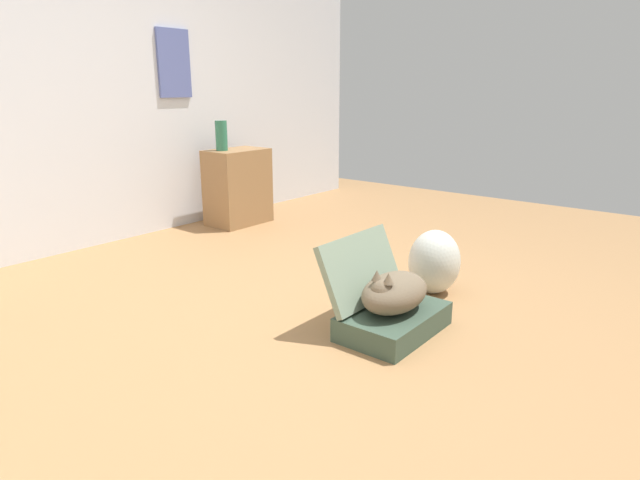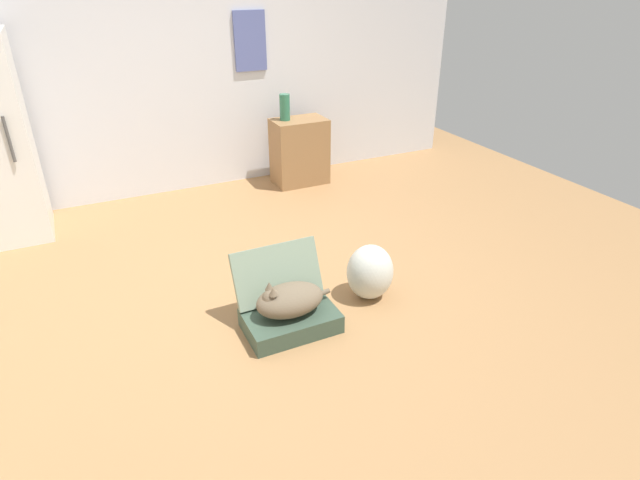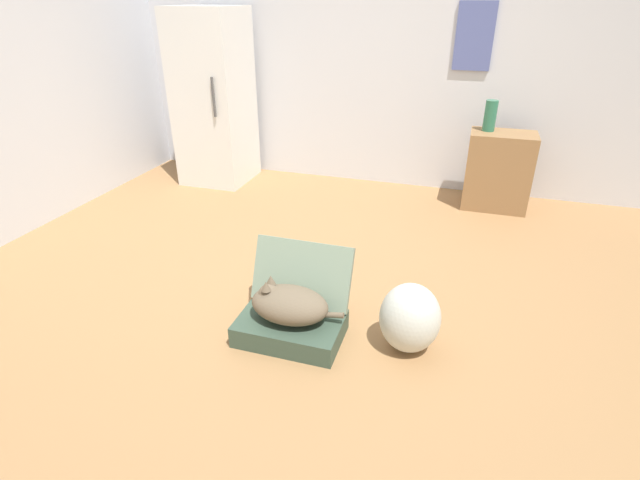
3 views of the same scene
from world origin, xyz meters
name	(u,v)px [view 2 (image 2 of 3)]	position (x,y,z in m)	size (l,w,h in m)	color
ground_plane	(250,295)	(0.00, 0.00, 0.00)	(7.68, 7.68, 0.00)	#9E7247
wall_back	(162,57)	(0.00, 2.26, 1.30)	(6.40, 0.15, 2.60)	silver
suitcase_base	(291,321)	(0.11, -0.48, 0.06)	(0.58, 0.37, 0.12)	#384C3D
suitcase_lid	(277,273)	(0.11, -0.27, 0.30)	(0.58, 0.37, 0.04)	gray
cat	(289,300)	(0.10, -0.48, 0.22)	(0.51, 0.28, 0.24)	brown
plastic_bag_white	(370,272)	(0.75, -0.37, 0.20)	(0.32, 0.31, 0.39)	silver
side_table	(300,152)	(1.20, 1.85, 0.34)	(0.55, 0.36, 0.68)	olive
vase_tall	(285,107)	(1.07, 1.88, 0.81)	(0.10, 0.10, 0.26)	#2D7051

